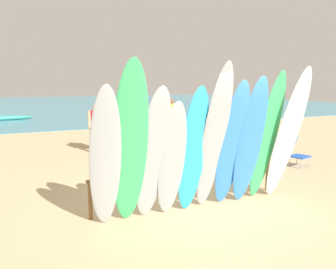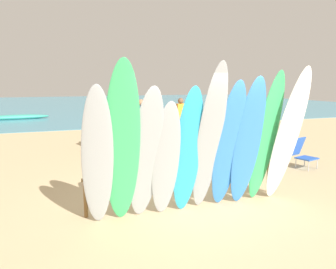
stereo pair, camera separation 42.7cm
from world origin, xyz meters
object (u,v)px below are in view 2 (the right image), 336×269
Objects in this scene: surfboard_grey_0 at (98,159)px; surfboard_rack at (186,175)px; surfboard_white_9 at (287,137)px; beachgoer_midbeach at (104,124)px; surfboard_grey_2 at (146,156)px; surfboard_grey_5 at (210,140)px; surfboard_green_8 at (266,139)px; surfboard_blue_6 at (228,146)px; beachgoer_strolling at (141,120)px; beach_chair_blue at (302,152)px; surfboard_teal_4 at (188,152)px; beachgoer_near_rack at (181,115)px; surfboard_grey_3 at (166,161)px; surfboard_green_1 at (122,146)px; surfboard_blue_7 at (248,143)px; distant_boat at (15,117)px; beach_chair_red at (236,145)px.

surfboard_rack is at bearing 24.26° from surfboard_grey_0.
beachgoer_midbeach is (-2.46, 6.14, -0.37)m from surfboard_white_9.
surfboard_grey_0 is 1.01× the size of surfboard_grey_2.
surfboard_grey_5 is 1.06× the size of surfboard_green_8.
surfboard_blue_6 is (0.60, -0.52, 0.63)m from surfboard_rack.
surfboard_white_9 is 6.61m from beachgoer_strolling.
beach_chair_blue is (2.30, 2.09, -0.89)m from surfboard_white_9.
surfboard_rack is 1.68× the size of surfboard_teal_4.
beachgoer_strolling is at bearing 95.95° from surfboard_white_9.
surfboard_grey_2 is 1.41× the size of beachgoer_near_rack.
surfboard_grey_3 is at bearing 8.91° from surfboard_grey_0.
beachgoer_strolling reaches higher than beachgoer_near_rack.
beachgoer_strolling is at bearing 111.77° from beach_chair_blue.
surfboard_grey_3 is at bearing 14.79° from surfboard_green_1.
beachgoer_strolling is 1.45m from beachgoer_midbeach.
surfboard_grey_5 is 0.45m from surfboard_blue_6.
beach_chair_blue is at bearing 120.51° from beachgoer_midbeach.
beach_chair_blue is (5.87, 2.04, -0.74)m from surfboard_grey_0.
surfboard_teal_4 is 0.93× the size of surfboard_blue_7.
surfboard_grey_2 is 1.17m from surfboard_grey_5.
distant_boat is (-5.13, 11.36, -0.86)m from beachgoer_strolling.
surfboard_white_9 is at bearing 176.05° from beachgoer_strolling.
beachgoer_midbeach is (-0.84, 6.06, -0.40)m from surfboard_grey_5.
beachgoer_near_rack is at bearing 67.11° from surfboard_grey_3.
beach_chair_red is at bearing 45.91° from surfboard_green_1.
surfboard_grey_2 is at bearing 49.87° from beachgoer_near_rack.
surfboard_grey_2 reaches higher than beach_chair_blue.
surfboard_rack is at bearing -123.88° from beach_chair_red.
beach_chair_red is (1.58, 3.57, -0.86)m from surfboard_green_8.
surfboard_grey_0 reaches higher than beachgoer_near_rack.
surfboard_grey_5 is 4.49m from beach_chair_blue.
beachgoer_near_rack is (2.14, 7.47, -0.22)m from surfboard_blue_6.
surfboard_grey_0 is 6.19m from beachgoer_midbeach.
surfboard_white_9 is 18.95m from distant_boat.
surfboard_white_9 reaches higher than beachgoer_midbeach.
surfboard_green_8 reaches higher than beachgoer_midbeach.
surfboard_blue_7 is 3.11× the size of beach_chair_red.
surfboard_green_1 is 2.39m from surfboard_blue_7.
surfboard_rack is at bearing -75.70° from distant_boat.
surfboard_green_1 is at bearing 148.70° from beachgoer_strolling.
beach_chair_red is at bearing 45.52° from surfboard_rack.
surfboard_green_8 is at bearing 8.49° from surfboard_green_1.
surfboard_blue_7 is 18.59m from distant_boat.
surfboard_grey_0 is 0.98× the size of surfboard_blue_6.
surfboard_blue_7 reaches higher than distant_boat.
surfboard_green_8 reaches higher than beach_chair_blue.
surfboard_rack is 1.50× the size of surfboard_green_8.
surfboard_grey_5 reaches higher than beachgoer_strolling.
surfboard_white_9 is at bearing -7.12° from surfboard_grey_2.
surfboard_grey_5 reaches higher than surfboard_teal_4.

